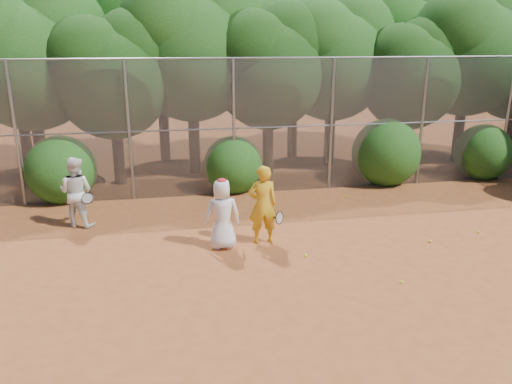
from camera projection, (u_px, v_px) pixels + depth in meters
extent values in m
plane|color=brown|center=(330.00, 280.00, 9.77)|extent=(80.00, 80.00, 0.00)
cylinder|color=gray|center=(16.00, 135.00, 13.58)|extent=(0.09, 0.09, 4.00)
cylinder|color=gray|center=(129.00, 132.00, 14.11)|extent=(0.09, 0.09, 4.00)
cylinder|color=gray|center=(234.00, 128.00, 14.64)|extent=(0.09, 0.09, 4.00)
cylinder|color=gray|center=(331.00, 125.00, 15.18)|extent=(0.09, 0.09, 4.00)
cylinder|color=gray|center=(422.00, 122.00, 15.71)|extent=(0.09, 0.09, 4.00)
cylinder|color=gray|center=(507.00, 120.00, 16.24)|extent=(0.09, 0.09, 4.00)
cylinder|color=gray|center=(268.00, 58.00, 14.23)|extent=(20.00, 0.05, 0.05)
cylinder|color=gray|center=(267.00, 127.00, 14.82)|extent=(20.00, 0.04, 0.04)
cube|color=slate|center=(267.00, 127.00, 14.82)|extent=(20.00, 0.02, 4.00)
cylinder|color=black|center=(40.00, 144.00, 16.14)|extent=(0.38, 0.38, 2.52)
sphere|color=#1A4B12|center=(30.00, 65.00, 15.42)|extent=(4.03, 4.03, 4.03)
sphere|color=#1A4B12|center=(56.00, 32.00, 15.64)|extent=(3.23, 3.23, 3.23)
cylinder|color=black|center=(118.00, 151.00, 15.98)|extent=(0.36, 0.36, 2.17)
sphere|color=black|center=(113.00, 83.00, 15.36)|extent=(3.47, 3.47, 3.47)
sphere|color=black|center=(134.00, 54.00, 15.55)|extent=(2.78, 2.78, 2.78)
sphere|color=black|center=(89.00, 60.00, 14.80)|extent=(2.60, 2.60, 2.60)
cylinder|color=black|center=(194.00, 135.00, 17.29)|extent=(0.39, 0.39, 2.66)
sphere|color=#1A4B12|center=(191.00, 57.00, 16.53)|extent=(4.26, 4.26, 4.26)
sphere|color=#1A4B12|center=(215.00, 24.00, 16.76)|extent=(3.40, 3.40, 3.40)
sphere|color=#1A4B12|center=(167.00, 30.00, 15.84)|extent=(3.19, 3.19, 3.19)
cylinder|color=black|center=(268.00, 141.00, 17.23)|extent=(0.37, 0.37, 2.27)
sphere|color=black|center=(268.00, 75.00, 16.57)|extent=(3.64, 3.64, 3.64)
sphere|color=black|center=(287.00, 46.00, 16.78)|extent=(2.91, 2.91, 2.91)
sphere|color=black|center=(251.00, 53.00, 15.99)|extent=(2.73, 2.73, 2.73)
cylinder|color=black|center=(330.00, 132.00, 18.40)|extent=(0.38, 0.38, 2.45)
sphere|color=#1A4B12|center=(333.00, 65.00, 17.69)|extent=(3.92, 3.92, 3.92)
sphere|color=#1A4B12|center=(351.00, 36.00, 17.91)|extent=(3.14, 3.14, 3.14)
sphere|color=#1A4B12|center=(317.00, 42.00, 17.07)|extent=(2.94, 2.94, 2.94)
cylinder|color=black|center=(405.00, 139.00, 17.96)|extent=(0.36, 0.36, 2.10)
sphere|color=black|center=(410.00, 81.00, 17.35)|extent=(3.36, 3.36, 3.36)
sphere|color=black|center=(425.00, 56.00, 17.54)|extent=(2.69, 2.69, 2.69)
sphere|color=black|center=(399.00, 62.00, 16.81)|extent=(2.52, 2.52, 2.52)
cylinder|color=black|center=(459.00, 128.00, 18.89)|extent=(0.39, 0.39, 2.59)
sphere|color=#1A4B12|center=(467.00, 58.00, 18.15)|extent=(4.14, 4.14, 4.14)
sphere|color=#1A4B12|center=(485.00, 29.00, 18.38)|extent=(3.32, 3.32, 3.32)
sphere|color=#1A4B12|center=(457.00, 35.00, 17.48)|extent=(3.11, 3.11, 3.11)
cylinder|color=black|center=(511.00, 131.00, 19.01)|extent=(0.37, 0.37, 2.31)
sphere|color=black|center=(512.00, 49.00, 17.75)|extent=(2.77, 2.77, 2.77)
cylinder|color=black|center=(24.00, 131.00, 18.11)|extent=(0.39, 0.39, 2.62)
sphere|color=#1A4B12|center=(14.00, 58.00, 17.35)|extent=(4.20, 4.20, 4.20)
sphere|color=#1A4B12|center=(39.00, 26.00, 17.59)|extent=(3.36, 3.36, 3.36)
cylinder|color=black|center=(164.00, 124.00, 19.16)|extent=(0.40, 0.40, 2.80)
sphere|color=#1A4B12|center=(160.00, 49.00, 18.35)|extent=(4.48, 4.48, 4.48)
sphere|color=#1A4B12|center=(182.00, 18.00, 18.60)|extent=(3.58, 3.58, 3.58)
sphere|color=#1A4B12|center=(136.00, 23.00, 17.63)|extent=(3.36, 3.36, 3.36)
cylinder|color=black|center=(292.00, 125.00, 19.71)|extent=(0.38, 0.38, 2.52)
sphere|color=#1A4B12|center=(294.00, 60.00, 18.99)|extent=(4.03, 4.03, 4.03)
sphere|color=#1A4B12|center=(312.00, 33.00, 19.21)|extent=(3.23, 3.23, 3.23)
sphere|color=#1A4B12|center=(278.00, 38.00, 18.34)|extent=(3.02, 3.02, 3.02)
cylinder|color=black|center=(392.00, 117.00, 21.05)|extent=(0.40, 0.40, 2.73)
sphere|color=#1A4B12|center=(397.00, 51.00, 20.26)|extent=(4.37, 4.37, 4.37)
sphere|color=#1A4B12|center=(414.00, 23.00, 20.50)|extent=(3.49, 3.49, 3.49)
sphere|color=#1A4B12|center=(385.00, 28.00, 19.56)|extent=(3.28, 3.28, 3.28)
sphere|color=#1A4B12|center=(61.00, 167.00, 14.33)|extent=(2.00, 2.00, 2.00)
sphere|color=#1A4B12|center=(233.00, 162.00, 15.25)|extent=(1.80, 1.80, 1.80)
sphere|color=#1A4B12|center=(386.00, 150.00, 16.08)|extent=(2.20, 2.20, 2.20)
sphere|color=#1A4B12|center=(483.00, 150.00, 16.75)|extent=(1.90, 1.90, 1.90)
imported|color=gold|center=(263.00, 205.00, 11.30)|extent=(0.68, 0.45, 1.84)
torus|color=black|center=(279.00, 218.00, 11.25)|extent=(0.26, 0.25, 0.30)
cylinder|color=black|center=(272.00, 217.00, 11.39)|extent=(0.21, 0.23, 0.06)
imported|color=white|center=(222.00, 214.00, 11.04)|extent=(0.78, 0.51, 1.60)
ellipsoid|color=red|center=(222.00, 181.00, 10.82)|extent=(0.22, 0.22, 0.13)
sphere|color=yellow|center=(237.00, 214.00, 10.89)|extent=(0.07, 0.07, 0.07)
imported|color=white|center=(76.00, 192.00, 12.35)|extent=(1.05, 0.94, 1.77)
torus|color=black|center=(87.00, 198.00, 12.15)|extent=(0.33, 0.24, 0.26)
cylinder|color=black|center=(90.00, 201.00, 12.35)|extent=(0.06, 0.24, 0.19)
sphere|color=yellow|center=(430.00, 241.00, 11.53)|extent=(0.07, 0.07, 0.07)
sphere|color=yellow|center=(479.00, 232.00, 12.08)|extent=(0.07, 0.07, 0.07)
sphere|color=yellow|center=(402.00, 282.00, 9.60)|extent=(0.07, 0.07, 0.07)
sphere|color=yellow|center=(306.00, 255.00, 10.78)|extent=(0.07, 0.07, 0.07)
sphere|color=yellow|center=(346.00, 197.00, 14.77)|extent=(0.07, 0.07, 0.07)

